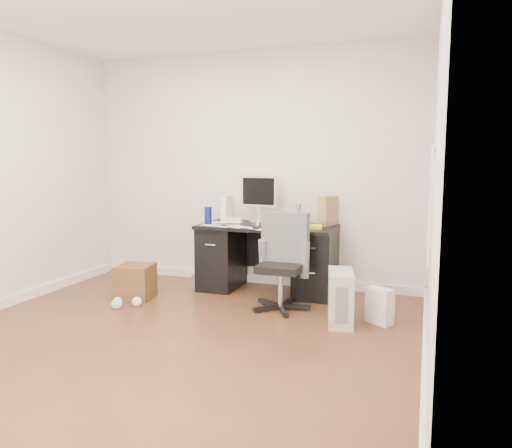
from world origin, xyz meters
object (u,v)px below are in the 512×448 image
(office_chair, at_px, (281,262))
(pc_tower, at_px, (340,297))
(keyboard, at_px, (278,226))
(lcd_monitor, at_px, (259,199))
(desk, at_px, (267,256))
(wicker_basket, at_px, (135,282))

(office_chair, bearing_deg, pc_tower, -18.43)
(pc_tower, bearing_deg, keyboard, 125.34)
(lcd_monitor, bearing_deg, desk, -36.80)
(desk, xyz_separation_m, keyboard, (0.15, -0.08, 0.36))
(desk, xyz_separation_m, wicker_basket, (-1.24, -0.73, -0.22))
(keyboard, height_order, office_chair, office_chair)
(office_chair, distance_m, wicker_basket, 1.60)
(pc_tower, bearing_deg, wicker_basket, 165.54)
(keyboard, xyz_separation_m, wicker_basket, (-1.39, -0.65, -0.58))
(office_chair, height_order, pc_tower, office_chair)
(keyboard, distance_m, pc_tower, 1.22)
(lcd_monitor, height_order, keyboard, lcd_monitor)
(office_chair, xyz_separation_m, wicker_basket, (-1.57, -0.12, -0.29))
(desk, xyz_separation_m, pc_tower, (0.96, -0.83, -0.16))
(wicker_basket, bearing_deg, pc_tower, -2.75)
(lcd_monitor, bearing_deg, keyboard, -29.57)
(lcd_monitor, height_order, pc_tower, lcd_monitor)
(keyboard, relative_size, office_chair, 0.41)
(desk, xyz_separation_m, lcd_monitor, (-0.14, 0.13, 0.63))
(keyboard, bearing_deg, desk, 145.26)
(pc_tower, distance_m, wicker_basket, 2.20)
(desk, bearing_deg, lcd_monitor, 137.31)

